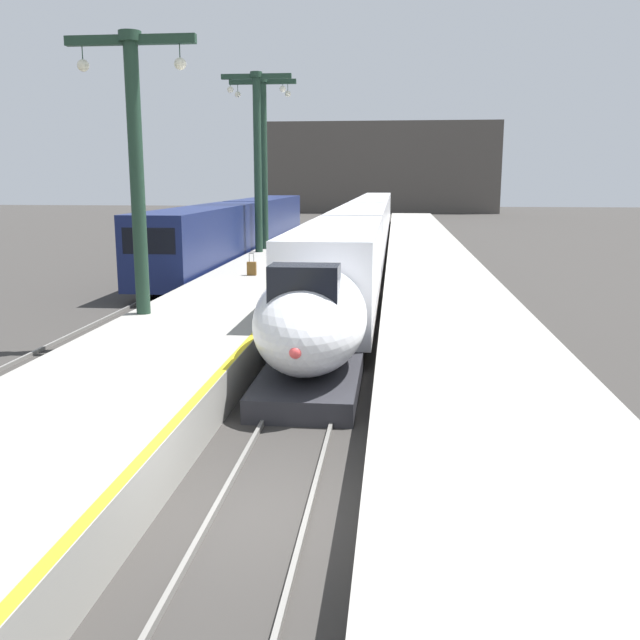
% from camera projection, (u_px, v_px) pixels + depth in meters
% --- Properties ---
extents(ground_plane, '(260.00, 260.00, 0.00)m').
position_uv_depth(ground_plane, '(261.00, 516.00, 11.20)').
color(ground_plane, '#33302D').
extents(platform_left, '(4.80, 110.00, 1.05)m').
position_uv_depth(platform_left, '(273.00, 274.00, 35.65)').
color(platform_left, gray).
rests_on(platform_left, ground).
extents(platform_right, '(4.80, 110.00, 1.05)m').
position_uv_depth(platform_right, '(435.00, 277.00, 34.81)').
color(platform_right, gray).
rests_on(platform_right, ground).
extents(platform_left_safety_stripe, '(0.20, 107.80, 0.01)m').
position_uv_depth(platform_left_safety_stripe, '(318.00, 265.00, 35.31)').
color(platform_left_safety_stripe, yellow).
rests_on(platform_left_safety_stripe, platform_left).
extents(rail_main_left, '(0.08, 110.00, 0.12)m').
position_uv_depth(rail_main_left, '(342.00, 277.00, 38.08)').
color(rail_main_left, slate).
rests_on(rail_main_left, ground).
extents(rail_main_right, '(0.08, 110.00, 0.12)m').
position_uv_depth(rail_main_right, '(370.00, 277.00, 37.93)').
color(rail_main_right, slate).
rests_on(rail_main_right, ground).
extents(rail_secondary_left, '(0.08, 110.00, 0.12)m').
position_uv_depth(rail_secondary_left, '(196.00, 275.00, 38.91)').
color(rail_secondary_left, slate).
rests_on(rail_secondary_left, ground).
extents(rail_secondary_right, '(0.08, 110.00, 0.12)m').
position_uv_depth(rail_secondary_right, '(223.00, 275.00, 38.76)').
color(rail_secondary_right, slate).
rests_on(rail_secondary_right, ground).
extents(highspeed_train_main, '(2.92, 74.62, 3.60)m').
position_uv_depth(highspeed_train_main, '(366.00, 226.00, 50.35)').
color(highspeed_train_main, silver).
rests_on(highspeed_train_main, ground).
extents(regional_train_adjacent, '(2.85, 36.60, 3.80)m').
position_uv_depth(regional_train_adjacent, '(242.00, 227.00, 46.94)').
color(regional_train_adjacent, '#141E4C').
rests_on(regional_train_adjacent, ground).
extents(station_column_mid, '(4.00, 0.68, 8.52)m').
position_uv_depth(station_column_mid, '(135.00, 147.00, 21.48)').
color(station_column_mid, '#1E3828').
rests_on(station_column_mid, platform_left).
extents(station_column_far, '(4.00, 0.68, 10.13)m').
position_uv_depth(station_column_far, '(257.00, 147.00, 40.32)').
color(station_column_far, '#1E3828').
rests_on(station_column_far, platform_left).
extents(station_column_distant, '(4.00, 0.68, 10.09)m').
position_uv_depth(station_column_distant, '(264.00, 149.00, 42.21)').
color(station_column_distant, '#1E3828').
rests_on(station_column_distant, platform_left).
extents(passenger_near_edge, '(0.30, 0.56, 1.69)m').
position_uv_depth(passenger_near_edge, '(285.00, 254.00, 31.01)').
color(passenger_near_edge, '#23232D').
rests_on(passenger_near_edge, platform_left).
extents(rolling_suitcase, '(0.40, 0.22, 0.98)m').
position_uv_depth(rolling_suitcase, '(252.00, 268.00, 31.36)').
color(rolling_suitcase, brown).
rests_on(rolling_suitcase, platform_left).
extents(terminus_back_wall, '(36.00, 2.00, 14.00)m').
position_uv_depth(terminus_back_wall, '(383.00, 168.00, 109.28)').
color(terminus_back_wall, '#4C4742').
rests_on(terminus_back_wall, ground).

